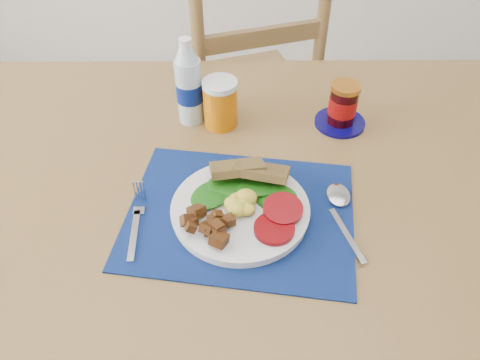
{
  "coord_description": "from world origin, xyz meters",
  "views": [
    {
      "loc": [
        -0.03,
        -0.56,
        1.42
      ],
      "look_at": [
        -0.02,
        0.1,
        0.8
      ],
      "focal_mm": 35.0,
      "sensor_mm": 36.0,
      "label": 1
    }
  ],
  "objects_px": {
    "chair_far": "(248,65)",
    "breakfast_plate": "(238,208)",
    "water_bottle": "(189,86)",
    "jam_on_saucer": "(342,107)",
    "juice_glass": "(220,105)"
  },
  "relations": [
    {
      "from": "water_bottle",
      "to": "jam_on_saucer",
      "type": "bearing_deg",
      "value": -3.66
    },
    {
      "from": "water_bottle",
      "to": "juice_glass",
      "type": "bearing_deg",
      "value": -15.3
    },
    {
      "from": "breakfast_plate",
      "to": "jam_on_saucer",
      "type": "distance_m",
      "value": 0.38
    },
    {
      "from": "jam_on_saucer",
      "to": "juice_glass",
      "type": "bearing_deg",
      "value": 179.36
    },
    {
      "from": "chair_far",
      "to": "breakfast_plate",
      "type": "bearing_deg",
      "value": 69.6
    },
    {
      "from": "juice_glass",
      "to": "breakfast_plate",
      "type": "bearing_deg",
      "value": -82.76
    },
    {
      "from": "juice_glass",
      "to": "jam_on_saucer",
      "type": "xyz_separation_m",
      "value": [
        0.28,
        -0.0,
        -0.01
      ]
    },
    {
      "from": "chair_far",
      "to": "juice_glass",
      "type": "xyz_separation_m",
      "value": [
        -0.08,
        -0.52,
        0.2
      ]
    },
    {
      "from": "juice_glass",
      "to": "jam_on_saucer",
      "type": "distance_m",
      "value": 0.28
    },
    {
      "from": "chair_far",
      "to": "breakfast_plate",
      "type": "distance_m",
      "value": 0.84
    },
    {
      "from": "breakfast_plate",
      "to": "juice_glass",
      "type": "height_order",
      "value": "juice_glass"
    },
    {
      "from": "chair_far",
      "to": "jam_on_saucer",
      "type": "xyz_separation_m",
      "value": [
        0.21,
        -0.53,
        0.19
      ]
    },
    {
      "from": "chair_far",
      "to": "water_bottle",
      "type": "distance_m",
      "value": 0.57
    },
    {
      "from": "chair_far",
      "to": "juice_glass",
      "type": "bearing_deg",
      "value": 63.92
    },
    {
      "from": "chair_far",
      "to": "breakfast_plate",
      "type": "relative_size",
      "value": 4.65
    }
  ]
}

